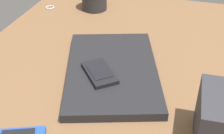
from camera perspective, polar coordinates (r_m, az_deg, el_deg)
desk_surface at (r=70.68cm, az=-0.58°, el=-5.66°), size 120.00×80.00×3.00cm
laptop_closed at (r=74.92cm, az=-0.00°, el=-0.62°), size 38.52×30.85×2.03cm
cell_phone_on_laptop at (r=71.53cm, az=-2.32°, el=-1.06°), size 11.49×10.86×1.08cm
key_ring at (r=112.47cm, az=-11.33°, el=10.71°), size 3.00×3.00×0.36cm
desk_organizer at (r=58.25cm, az=19.67°, el=-9.54°), size 12.75×9.34×10.83cm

